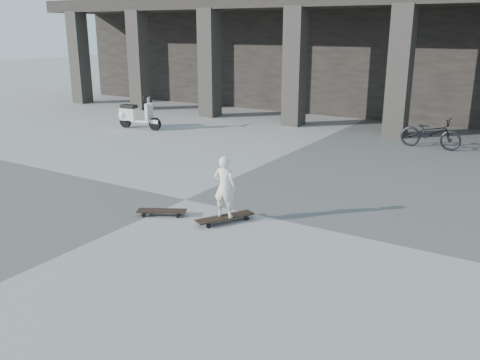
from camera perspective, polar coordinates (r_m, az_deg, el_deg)
The scene contains 7 objects.
ground at distance 10.19m, azimuth -6.15°, elevation -2.20°, with size 90.00×90.00×0.00m, color #535451.
colonnade at distance 22.16m, azimuth 16.79°, elevation 15.35°, with size 28.00×8.82×6.00m.
longboard at distance 8.95m, azimuth -1.69°, elevation -4.25°, with size 0.74×1.06×0.11m.
skateboard_spare at distance 9.36m, azimuth -8.77°, elevation -3.50°, with size 0.89×0.62×0.11m.
child at distance 8.76m, azimuth -1.73°, elevation -0.77°, with size 0.40×0.26×1.09m, color white.
scooter at distance 17.76m, azimuth -11.97°, elevation 7.15°, with size 1.65×0.61×1.15m.
bicycle at distance 15.41m, azimuth 20.61°, elevation 4.98°, with size 0.58×1.67×0.88m, color black.
Camera 1 is at (5.98, -7.57, 3.28)m, focal length 38.00 mm.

